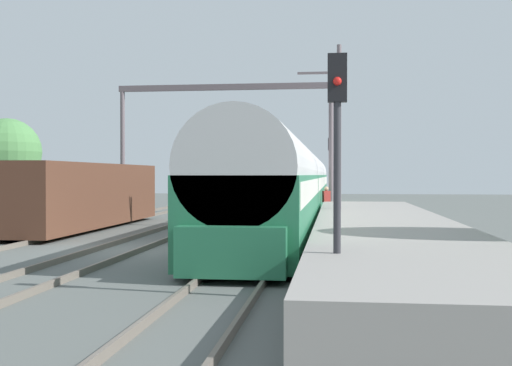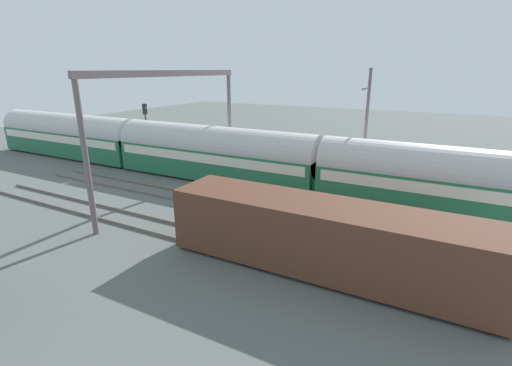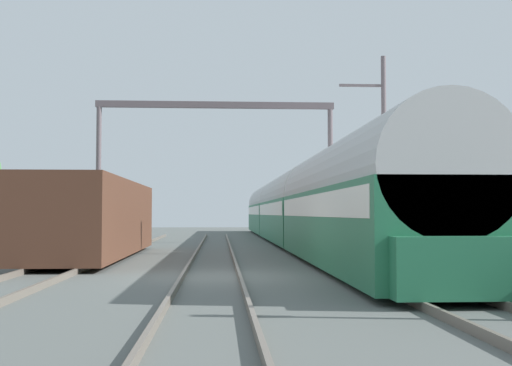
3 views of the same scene
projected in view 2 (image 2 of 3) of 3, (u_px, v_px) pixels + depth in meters
track_east at (510, 225)px, 19.25m from camera, size 1.52×60.00×0.16m
platform at (466, 192)px, 23.26m from camera, size 4.40×28.00×0.90m
passenger_train at (215, 153)px, 27.04m from camera, size 2.93×49.20×3.82m
freight_car at (324, 237)px, 14.72m from camera, size 2.80×13.00×2.70m
person_crossing at (259, 165)px, 27.55m from camera, size 0.47×0.40×1.73m
railway_signal_far at (146, 125)px, 32.08m from camera, size 0.36×0.30×5.06m
catenary_gantry at (173, 108)px, 22.19m from camera, size 13.20×0.28×7.86m
catenary_pole_east_mid at (365, 130)px, 23.76m from camera, size 1.90×0.20×8.00m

